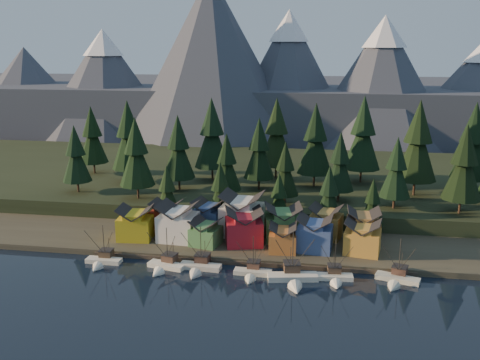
% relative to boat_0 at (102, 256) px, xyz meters
% --- Properties ---
extents(ground, '(500.00, 500.00, 0.00)m').
position_rel_boat_0_xyz_m(ground, '(35.89, -9.89, -2.05)').
color(ground, black).
rests_on(ground, ground).
extents(shore_strip, '(400.00, 50.00, 1.50)m').
position_rel_boat_0_xyz_m(shore_strip, '(35.89, 30.11, -1.30)').
color(shore_strip, '#343126').
rests_on(shore_strip, ground).
extents(hillside, '(420.00, 100.00, 6.00)m').
position_rel_boat_0_xyz_m(hillside, '(35.89, 80.11, 0.95)').
color(hillside, black).
rests_on(hillside, ground).
extents(dock, '(80.00, 4.00, 1.00)m').
position_rel_boat_0_xyz_m(dock, '(35.89, 6.61, -1.55)').
color(dock, '#483E33').
rests_on(dock, ground).
extents(mountain_ridge, '(560.00, 190.00, 90.00)m').
position_rel_boat_0_xyz_m(mountain_ridge, '(31.69, 203.70, 24.00)').
color(mountain_ridge, '#4D5463').
rests_on(mountain_ridge, ground).
extents(boat_0, '(9.08, 9.89, 10.73)m').
position_rel_boat_0_xyz_m(boat_0, '(0.00, 0.00, 0.00)').
color(boat_0, silver).
rests_on(boat_0, ground).
extents(boat_1, '(9.84, 10.34, 11.21)m').
position_rel_boat_0_xyz_m(boat_1, '(16.13, -0.49, 0.10)').
color(boat_1, white).
rests_on(boat_1, ground).
extents(boat_2, '(10.47, 11.29, 11.67)m').
position_rel_boat_0_xyz_m(boat_2, '(24.57, 0.12, 0.13)').
color(boat_2, beige).
rests_on(boat_2, ground).
extents(boat_3, '(9.19, 9.99, 10.35)m').
position_rel_boat_0_xyz_m(boat_3, '(37.62, -0.93, -0.12)').
color(boat_3, beige).
rests_on(boat_3, ground).
extents(boat_4, '(12.27, 13.00, 12.82)m').
position_rel_boat_0_xyz_m(boat_4, '(47.40, -2.66, 0.29)').
color(boat_4, silver).
rests_on(boat_4, ground).
extents(boat_5, '(8.77, 9.42, 10.58)m').
position_rel_boat_0_xyz_m(boat_5, '(56.84, -0.39, 0.02)').
color(boat_5, white).
rests_on(boat_5, ground).
extents(boat_6, '(10.56, 10.98, 11.22)m').
position_rel_boat_0_xyz_m(boat_6, '(70.69, 0.80, 0.02)').
color(boat_6, beige).
rests_on(boat_6, ground).
extents(house_front_0, '(9.66, 9.22, 8.95)m').
position_rel_boat_0_xyz_m(house_front_0, '(3.42, 15.00, 4.15)').
color(house_front_0, gold).
rests_on(house_front_0, shore_strip).
extents(house_front_1, '(10.39, 10.03, 10.17)m').
position_rel_boat_0_xyz_m(house_front_1, '(15.02, 16.06, 4.79)').
color(house_front_1, white).
rests_on(house_front_1, shore_strip).
extents(house_front_2, '(8.59, 8.64, 7.02)m').
position_rel_boat_0_xyz_m(house_front_2, '(23.23, 13.42, 3.14)').
color(house_front_2, '#417843').
rests_on(house_front_2, shore_strip).
extents(house_front_3, '(11.38, 11.06, 9.59)m').
position_rel_boat_0_xyz_m(house_front_3, '(33.06, 15.64, 4.49)').
color(house_front_3, maroon).
rests_on(house_front_3, shore_strip).
extents(house_front_4, '(7.17, 7.69, 7.02)m').
position_rel_boat_0_xyz_m(house_front_4, '(43.64, 12.39, 3.13)').
color(house_front_4, '#B5682E').
rests_on(house_front_4, shore_strip).
extents(house_front_5, '(9.39, 8.69, 9.09)m').
position_rel_boat_0_xyz_m(house_front_5, '(51.59, 14.14, 4.22)').
color(house_front_5, '#384F86').
rests_on(house_front_5, shore_strip).
extents(house_front_6, '(9.86, 9.47, 8.63)m').
position_rel_boat_0_xyz_m(house_front_6, '(63.57, 14.29, 3.98)').
color(house_front_6, gold).
rests_on(house_front_6, shore_strip).
extents(house_back_0, '(8.52, 8.22, 8.87)m').
position_rel_boat_0_xyz_m(house_back_0, '(10.02, 21.77, 4.10)').
color(house_back_0, maroon).
rests_on(house_back_0, shore_strip).
extents(house_back_1, '(9.42, 9.50, 9.00)m').
position_rel_boat_0_xyz_m(house_back_1, '(21.60, 24.13, 4.17)').
color(house_back_1, '#344A7C').
rests_on(house_back_1, shore_strip).
extents(house_back_2, '(11.96, 11.11, 11.92)m').
position_rel_boat_0_xyz_m(house_back_2, '(31.41, 23.04, 5.71)').
color(house_back_2, silver).
rests_on(house_back_2, shore_strip).
extents(house_back_3, '(10.94, 10.08, 9.76)m').
position_rel_boat_0_xyz_m(house_back_3, '(42.96, 20.47, 4.57)').
color(house_back_3, '#427841').
rests_on(house_back_3, shore_strip).
extents(house_back_4, '(9.78, 9.53, 8.95)m').
position_rel_boat_0_xyz_m(house_back_4, '(54.32, 24.35, 4.14)').
color(house_back_4, olive).
rests_on(house_back_4, shore_strip).
extents(house_back_5, '(8.53, 8.63, 9.40)m').
position_rel_boat_0_xyz_m(house_back_5, '(64.08, 21.14, 4.38)').
color(house_back_5, '#A6733B').
rests_on(house_back_5, shore_strip).
extents(tree_hill_0, '(9.48, 9.48, 22.08)m').
position_rel_boat_0_xyz_m(tree_hill_0, '(-26.11, 42.11, 16.01)').
color(tree_hill_0, '#332319').
rests_on(tree_hill_0, hillside).
extents(tree_hill_1, '(12.30, 12.30, 28.65)m').
position_rel_boat_0_xyz_m(tree_hill_1, '(-14.11, 58.11, 19.61)').
color(tree_hill_1, '#332319').
rests_on(tree_hill_1, hillside).
extents(tree_hill_2, '(11.02, 11.02, 25.66)m').
position_rel_boat_0_xyz_m(tree_hill_2, '(-4.11, 38.11, 17.97)').
color(tree_hill_2, '#332319').
rests_on(tree_hill_2, hillside).
extents(tree_hill_3, '(10.74, 10.74, 25.02)m').
position_rel_boat_0_xyz_m(tree_hill_3, '(5.89, 50.11, 17.62)').
color(tree_hill_3, '#332319').
rests_on(tree_hill_3, hillside).
extents(tree_hill_4, '(12.57, 12.57, 29.28)m').
position_rel_boat_0_xyz_m(tree_hill_4, '(13.89, 65.11, 19.95)').
color(tree_hill_4, '#332319').
rests_on(tree_hill_4, hillside).
extents(tree_hill_5, '(9.04, 9.04, 21.06)m').
position_rel_boat_0_xyz_m(tree_hill_5, '(23.89, 40.11, 15.45)').
color(tree_hill_5, '#332319').
rests_on(tree_hill_5, hillside).
extents(tree_hill_6, '(10.35, 10.35, 24.10)m').
position_rel_boat_0_xyz_m(tree_hill_6, '(31.89, 55.11, 17.12)').
color(tree_hill_6, '#332319').
rests_on(tree_hill_6, hillside).
extents(tree_hill_7, '(8.37, 8.37, 19.49)m').
position_rel_boat_0_xyz_m(tree_hill_7, '(41.89, 38.11, 14.59)').
color(tree_hill_7, '#332319').
rests_on(tree_hill_7, hillside).
extents(tree_hill_8, '(12.18, 12.18, 28.38)m').
position_rel_boat_0_xyz_m(tree_hill_8, '(49.89, 62.11, 19.46)').
color(tree_hill_8, '#332319').
rests_on(tree_hill_8, hillside).
extents(tree_hill_9, '(9.32, 9.32, 21.71)m').
position_rel_boat_0_xyz_m(tree_hill_9, '(57.89, 45.11, 15.81)').
color(tree_hill_9, '#332319').
rests_on(tree_hill_9, hillside).
extents(tree_hill_10, '(13.05, 13.05, 30.41)m').
position_rel_boat_0_xyz_m(tree_hill_10, '(65.89, 70.11, 20.57)').
color(tree_hill_10, '#332319').
rests_on(tree_hill_10, hillside).
extents(tree_hill_11, '(9.17, 9.17, 21.36)m').
position_rel_boat_0_xyz_m(tree_hill_11, '(73.89, 40.11, 15.62)').
color(tree_hill_11, '#332319').
rests_on(tree_hill_11, hillside).
extents(tree_hill_12, '(13.13, 13.13, 30.58)m').
position_rel_boat_0_xyz_m(tree_hill_12, '(81.89, 56.11, 20.67)').
color(tree_hill_12, '#332319').
rests_on(tree_hill_12, hillside).
extents(tree_hill_13, '(11.05, 11.05, 25.75)m').
position_rel_boat_0_xyz_m(tree_hill_13, '(91.89, 38.11, 18.02)').
color(tree_hill_13, '#332319').
rests_on(tree_hill_13, hillside).
extents(tree_hill_14, '(12.69, 12.69, 29.55)m').
position_rel_boat_0_xyz_m(tree_hill_14, '(99.89, 62.11, 20.10)').
color(tree_hill_14, '#332319').
rests_on(tree_hill_14, hillside).
extents(tree_hill_15, '(12.45, 12.45, 29.00)m').
position_rel_boat_0_xyz_m(tree_hill_15, '(35.89, 72.11, 19.80)').
color(tree_hill_15, '#332319').
rests_on(tree_hill_15, hillside).
extents(tree_hill_16, '(10.82, 10.82, 25.21)m').
position_rel_boat_0_xyz_m(tree_hill_16, '(-32.11, 68.11, 17.72)').
color(tree_hill_16, '#332319').
rests_on(tree_hill_16, hillside).
extents(tree_shore_0, '(7.42, 7.42, 17.28)m').
position_rel_boat_0_xyz_m(tree_shore_0, '(7.89, 30.11, 8.88)').
color(tree_shore_0, '#332319').
rests_on(tree_shore_0, shore_strip).
extents(tree_shore_1, '(8.11, 8.11, 18.90)m').
position_rel_boat_0_xyz_m(tree_shore_1, '(23.89, 30.11, 9.77)').
color(tree_shore_1, '#332319').
rests_on(tree_shore_1, shore_strip).
extents(tree_shore_2, '(7.05, 7.05, 16.42)m').
position_rel_boat_0_xyz_m(tree_shore_2, '(40.89, 30.11, 8.41)').
color(tree_shore_2, '#332319').
rests_on(tree_shore_2, shore_strip).
extents(tree_shore_3, '(8.15, 8.15, 18.99)m').
position_rel_boat_0_xyz_m(tree_shore_3, '(54.89, 30.11, 9.82)').
color(tree_shore_3, '#332319').
rests_on(tree_shore_3, shore_strip).
extents(tree_shore_4, '(6.78, 6.78, 15.79)m').
position_rel_boat_0_xyz_m(tree_shore_4, '(66.89, 30.11, 8.06)').
color(tree_shore_4, '#332319').
rests_on(tree_shore_4, shore_strip).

